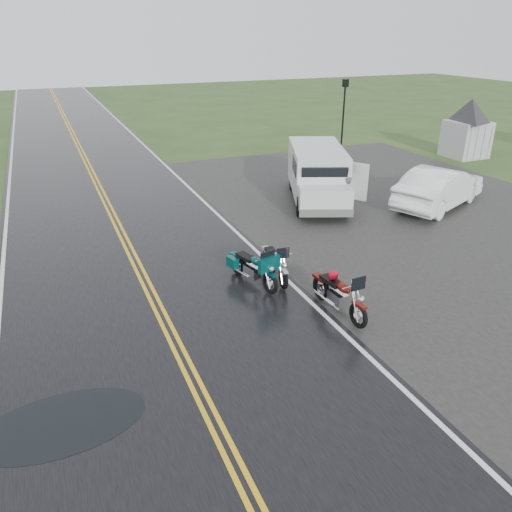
% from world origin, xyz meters
% --- Properties ---
extents(ground, '(120.00, 120.00, 0.00)m').
position_xyz_m(ground, '(0.00, 0.00, 0.00)').
color(ground, '#2D471E').
rests_on(ground, ground).
extents(road, '(8.00, 100.00, 0.04)m').
position_xyz_m(road, '(0.00, 10.00, 0.02)').
color(road, black).
rests_on(road, ground).
extents(parking_pad, '(14.00, 24.00, 0.03)m').
position_xyz_m(parking_pad, '(11.00, 5.00, 0.01)').
color(parking_pad, black).
rests_on(parking_pad, ground).
extents(visitor_center, '(16.00, 10.00, 4.80)m').
position_xyz_m(visitor_center, '(20.00, 12.00, 2.40)').
color(visitor_center, '#A8AAAD').
rests_on(visitor_center, ground).
extents(motorcycle_red, '(0.95, 2.24, 1.29)m').
position_xyz_m(motorcycle_red, '(4.23, -0.90, 0.65)').
color(motorcycle_red, '#5A100A').
rests_on(motorcycle_red, ground).
extents(motorcycle_teal, '(1.24, 2.21, 1.23)m').
position_xyz_m(motorcycle_teal, '(2.99, 1.48, 0.62)').
color(motorcycle_teal, '#053C3B').
rests_on(motorcycle_teal, ground).
extents(motorcycle_silver, '(0.94, 2.06, 1.18)m').
position_xyz_m(motorcycle_silver, '(3.46, 1.60, 0.59)').
color(motorcycle_silver, '#A3A5AB').
rests_on(motorcycle_silver, ground).
extents(van_white, '(4.21, 6.17, 2.27)m').
position_xyz_m(van_white, '(6.71, 6.78, 1.14)').
color(van_white, silver).
rests_on(van_white, ground).
extents(person_at_van, '(0.64, 0.50, 1.54)m').
position_xyz_m(person_at_van, '(8.36, 6.16, 0.77)').
color(person_at_van, '#444348').
rests_on(person_at_van, ground).
extents(sedan_white, '(5.22, 3.56, 1.63)m').
position_xyz_m(sedan_white, '(12.39, 5.57, 0.81)').
color(sedan_white, white).
rests_on(sedan_white, ground).
extents(lamp_post_far_right, '(0.36, 0.36, 4.25)m').
position_xyz_m(lamp_post_far_right, '(13.63, 14.90, 2.12)').
color(lamp_post_far_right, black).
rests_on(lamp_post_far_right, ground).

